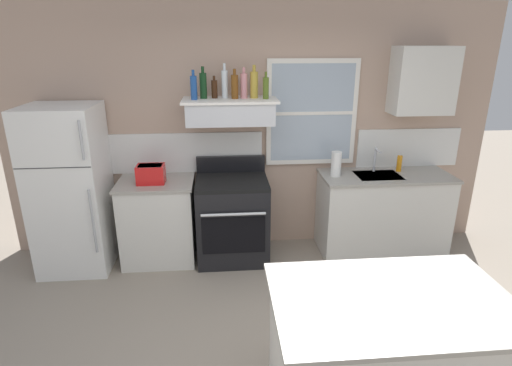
{
  "coord_description": "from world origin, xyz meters",
  "views": [
    {
      "loc": [
        -0.35,
        -2.25,
        2.32
      ],
      "look_at": [
        -0.05,
        1.2,
        1.1
      ],
      "focal_mm": 28.84,
      "sensor_mm": 36.0,
      "label": 1
    }
  ],
  "objects_px": {
    "dish_soap_bottle": "(399,164)",
    "bottle_brown_stout": "(214,89)",
    "stove_range": "(233,218)",
    "paper_towel_roll": "(336,164)",
    "bottle_champagne_gold_foil": "(255,84)",
    "bottle_amber_wine": "(235,86)",
    "bottle_blue_liqueur": "(194,87)",
    "bottle_olive_oil_square": "(266,88)",
    "toaster": "(151,174)",
    "bottle_clear_tall": "(225,84)",
    "bottle_dark_green_wine": "(203,85)",
    "bottle_rose_pink": "(244,85)",
    "refrigerator": "(71,190)",
    "kitchen_island": "(385,361)"
  },
  "relations": [
    {
      "from": "paper_towel_roll",
      "to": "dish_soap_bottle",
      "type": "bearing_deg",
      "value": 7.58
    },
    {
      "from": "bottle_blue_liqueur",
      "to": "kitchen_island",
      "type": "distance_m",
      "value": 2.91
    },
    {
      "from": "bottle_amber_wine",
      "to": "bottle_olive_oil_square",
      "type": "relative_size",
      "value": 1.1
    },
    {
      "from": "bottle_blue_liqueur",
      "to": "bottle_brown_stout",
      "type": "height_order",
      "value": "bottle_blue_liqueur"
    },
    {
      "from": "bottle_brown_stout",
      "to": "bottle_clear_tall",
      "type": "xyz_separation_m",
      "value": [
        0.11,
        -0.0,
        0.05
      ]
    },
    {
      "from": "bottle_brown_stout",
      "to": "bottle_clear_tall",
      "type": "bearing_deg",
      "value": -0.34
    },
    {
      "from": "refrigerator",
      "to": "bottle_dark_green_wine",
      "type": "relative_size",
      "value": 5.45
    },
    {
      "from": "bottle_brown_stout",
      "to": "bottle_rose_pink",
      "type": "xyz_separation_m",
      "value": [
        0.3,
        -0.04,
        0.04
      ]
    },
    {
      "from": "dish_soap_bottle",
      "to": "bottle_brown_stout",
      "type": "bearing_deg",
      "value": 179.55
    },
    {
      "from": "bottle_blue_liqueur",
      "to": "bottle_champagne_gold_foil",
      "type": "distance_m",
      "value": 0.61
    },
    {
      "from": "bottle_clear_tall",
      "to": "bottle_amber_wine",
      "type": "height_order",
      "value": "bottle_clear_tall"
    },
    {
      "from": "toaster",
      "to": "stove_range",
      "type": "relative_size",
      "value": 0.27
    },
    {
      "from": "stove_range",
      "to": "bottle_clear_tall",
      "type": "relative_size",
      "value": 3.18
    },
    {
      "from": "bottle_amber_wine",
      "to": "bottle_champagne_gold_foil",
      "type": "distance_m",
      "value": 0.21
    },
    {
      "from": "bottle_champagne_gold_foil",
      "to": "bottle_amber_wine",
      "type": "bearing_deg",
      "value": -171.89
    },
    {
      "from": "bottle_rose_pink",
      "to": "bottle_olive_oil_square",
      "type": "bearing_deg",
      "value": -16.85
    },
    {
      "from": "refrigerator",
      "to": "kitchen_island",
      "type": "xyz_separation_m",
      "value": [
        2.51,
        -2.16,
        -0.4
      ]
    },
    {
      "from": "stove_range",
      "to": "bottle_blue_liqueur",
      "type": "height_order",
      "value": "bottle_blue_liqueur"
    },
    {
      "from": "stove_range",
      "to": "bottle_blue_liqueur",
      "type": "bearing_deg",
      "value": 170.64
    },
    {
      "from": "bottle_blue_liqueur",
      "to": "paper_towel_roll",
      "type": "distance_m",
      "value": 1.69
    },
    {
      "from": "stove_range",
      "to": "bottle_champagne_gold_foil",
      "type": "height_order",
      "value": "bottle_champagne_gold_foil"
    },
    {
      "from": "stove_range",
      "to": "bottle_brown_stout",
      "type": "xyz_separation_m",
      "value": [
        -0.15,
        0.15,
        1.37
      ]
    },
    {
      "from": "bottle_clear_tall",
      "to": "bottle_olive_oil_square",
      "type": "bearing_deg",
      "value": -13.82
    },
    {
      "from": "bottle_brown_stout",
      "to": "paper_towel_roll",
      "type": "height_order",
      "value": "bottle_brown_stout"
    },
    {
      "from": "paper_towel_roll",
      "to": "bottle_amber_wine",
      "type": "bearing_deg",
      "value": 176.65
    },
    {
      "from": "bottle_clear_tall",
      "to": "bottle_olive_oil_square",
      "type": "distance_m",
      "value": 0.42
    },
    {
      "from": "dish_soap_bottle",
      "to": "kitchen_island",
      "type": "xyz_separation_m",
      "value": [
        -1.02,
        -2.32,
        -0.54
      ]
    },
    {
      "from": "kitchen_island",
      "to": "bottle_dark_green_wine",
      "type": "bearing_deg",
      "value": 115.83
    },
    {
      "from": "bottle_rose_pink",
      "to": "bottle_champagne_gold_foil",
      "type": "bearing_deg",
      "value": 6.05
    },
    {
      "from": "bottle_amber_wine",
      "to": "bottle_brown_stout",
      "type": "bearing_deg",
      "value": 165.4
    },
    {
      "from": "refrigerator",
      "to": "dish_soap_bottle",
      "type": "relative_size",
      "value": 9.54
    },
    {
      "from": "stove_range",
      "to": "bottle_champagne_gold_foil",
      "type": "distance_m",
      "value": 1.45
    },
    {
      "from": "stove_range",
      "to": "paper_towel_roll",
      "type": "bearing_deg",
      "value": 1.9
    },
    {
      "from": "refrigerator",
      "to": "kitchen_island",
      "type": "height_order",
      "value": "refrigerator"
    },
    {
      "from": "bottle_clear_tall",
      "to": "bottle_champagne_gold_foil",
      "type": "xyz_separation_m",
      "value": [
        0.3,
        -0.02,
        -0.01
      ]
    },
    {
      "from": "bottle_rose_pink",
      "to": "bottle_olive_oil_square",
      "type": "xyz_separation_m",
      "value": [
        0.22,
        -0.07,
        -0.02
      ]
    },
    {
      "from": "bottle_clear_tall",
      "to": "bottle_olive_oil_square",
      "type": "relative_size",
      "value": 1.29
    },
    {
      "from": "bottle_dark_green_wine",
      "to": "bottle_amber_wine",
      "type": "bearing_deg",
      "value": -7.2
    },
    {
      "from": "kitchen_island",
      "to": "bottle_brown_stout",
      "type": "bearing_deg",
      "value": 113.45
    },
    {
      "from": "refrigerator",
      "to": "bottle_rose_pink",
      "type": "relative_size",
      "value": 5.6
    },
    {
      "from": "bottle_brown_stout",
      "to": "bottle_rose_pink",
      "type": "height_order",
      "value": "bottle_rose_pink"
    },
    {
      "from": "stove_range",
      "to": "dish_soap_bottle",
      "type": "distance_m",
      "value": 1.96
    },
    {
      "from": "bottle_brown_stout",
      "to": "dish_soap_bottle",
      "type": "xyz_separation_m",
      "value": [
        2.03,
        -0.02,
        -0.84
      ]
    },
    {
      "from": "dish_soap_bottle",
      "to": "toaster",
      "type": "bearing_deg",
      "value": -176.61
    },
    {
      "from": "stove_range",
      "to": "bottle_blue_liqueur",
      "type": "distance_m",
      "value": 1.45
    },
    {
      "from": "bottle_blue_liqueur",
      "to": "bottle_brown_stout",
      "type": "xyz_separation_m",
      "value": [
        0.2,
        0.1,
        -0.03
      ]
    },
    {
      "from": "bottle_dark_green_wine",
      "to": "bottle_clear_tall",
      "type": "relative_size",
      "value": 0.92
    },
    {
      "from": "bottle_olive_oil_square",
      "to": "toaster",
      "type": "bearing_deg",
      "value": -176.36
    },
    {
      "from": "bottle_blue_liqueur",
      "to": "bottle_rose_pink",
      "type": "distance_m",
      "value": 0.5
    },
    {
      "from": "bottle_dark_green_wine",
      "to": "bottle_rose_pink",
      "type": "relative_size",
      "value": 1.03
    }
  ]
}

